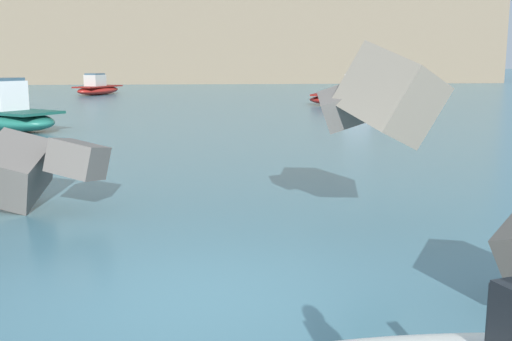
# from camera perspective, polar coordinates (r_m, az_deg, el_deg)

# --- Properties ---
(ground_plane) EXTENTS (400.00, 400.00, 0.00)m
(ground_plane) POSITION_cam_1_polar(r_m,az_deg,el_deg) (7.03, -5.61, -12.15)
(ground_plane) COLOR #42707F
(breakwater_jetty) EXTENTS (31.71, 8.04, 3.52)m
(breakwater_jetty) POSITION_cam_1_polar(r_m,az_deg,el_deg) (8.43, -10.47, 0.84)
(breakwater_jetty) COLOR #4C4944
(breakwater_jetty) RESTS_ON ground
(boat_near_left) EXTENTS (4.76, 4.33, 2.05)m
(boat_near_left) POSITION_cam_1_polar(r_m,az_deg,el_deg) (25.33, -22.33, 4.92)
(boat_near_left) COLOR #1E6656
(boat_near_left) RESTS_ON ground
(boat_near_centre) EXTENTS (3.82, 5.41, 1.73)m
(boat_near_centre) POSITION_cam_1_polar(r_m,az_deg,el_deg) (50.63, -14.79, 7.57)
(boat_near_centre) COLOR maroon
(boat_near_centre) RESTS_ON ground
(boat_mid_left) EXTENTS (5.53, 3.79, 2.05)m
(boat_mid_left) POSITION_cam_1_polar(r_m,az_deg,el_deg) (36.81, 9.26, 6.98)
(boat_mid_left) COLOR maroon
(boat_mid_left) RESTS_ON ground
(mooring_buoy_middle) EXTENTS (0.44, 0.44, 0.44)m
(mooring_buoy_middle) POSITION_cam_1_polar(r_m,az_deg,el_deg) (39.04, 14.07, 6.41)
(mooring_buoy_middle) COLOR #E54C1E
(mooring_buoy_middle) RESTS_ON ground
(headland_bluff) EXTENTS (105.79, 44.49, 18.14)m
(headland_bluff) POSITION_cam_1_polar(r_m,az_deg,el_deg) (94.79, -14.45, 13.90)
(headland_bluff) COLOR #756651
(headland_bluff) RESTS_ON ground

